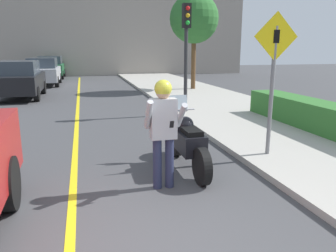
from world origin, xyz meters
TOP-DOWN VIEW (x-y plane):
  - sidewalk_curb at (4.80, 4.00)m, footprint 4.40×44.00m
  - road_center_line at (-0.60, 6.00)m, footprint 0.12×36.00m
  - building_backdrop at (0.00, 26.00)m, footprint 28.00×1.20m
  - motorcycle at (1.46, 2.46)m, footprint 0.62×2.19m
  - person_biker at (0.82, 1.70)m, footprint 0.59×0.48m
  - crossing_sign at (3.19, 2.53)m, footprint 0.91×0.08m
  - traffic_light at (2.99, 7.41)m, footprint 0.26×0.30m
  - hedge_row at (5.60, 4.39)m, footprint 0.90×5.02m
  - street_tree at (5.38, 13.64)m, footprint 2.53×2.53m
  - parked_car_black at (-3.13, 13.07)m, footprint 1.88×4.20m
  - parked_car_silver at (-2.67, 18.58)m, footprint 1.88×4.20m
  - parked_car_green at (-2.66, 23.91)m, footprint 1.88×4.20m

SIDE VIEW (x-z plane):
  - road_center_line at x=-0.60m, z-range 0.00..0.01m
  - sidewalk_curb at x=4.80m, z-range 0.00..0.12m
  - hedge_row at x=5.60m, z-range 0.12..0.83m
  - motorcycle at x=1.46m, z-range -0.14..1.15m
  - parked_car_black at x=-3.13m, z-range 0.02..1.70m
  - parked_car_silver at x=-2.67m, z-range 0.02..1.70m
  - parked_car_green at x=-2.66m, z-range 0.02..1.70m
  - person_biker at x=0.82m, z-range 0.20..1.94m
  - crossing_sign at x=3.19m, z-range 0.40..3.15m
  - traffic_light at x=2.99m, z-range 0.81..4.30m
  - building_backdrop at x=0.00m, z-range 0.00..6.76m
  - street_tree at x=5.38m, z-range 1.27..6.14m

